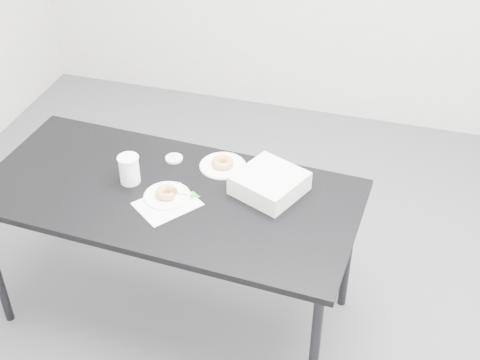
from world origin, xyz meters
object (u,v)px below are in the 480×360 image
(table, at_px, (169,202))
(scorecard, at_px, (167,204))
(coffee_cup, at_px, (129,169))
(pen, at_px, (187,195))
(plate_far, at_px, (223,166))
(bakery_box, at_px, (269,183))
(donut_near, at_px, (167,192))
(donut_far, at_px, (223,162))
(plate_near, at_px, (167,196))

(table, xyz_separation_m, scorecard, (0.03, -0.08, 0.06))
(coffee_cup, bearing_deg, pen, -6.14)
(plate_far, xyz_separation_m, coffee_cup, (-0.37, -0.23, 0.07))
(plate_far, xyz_separation_m, bakery_box, (0.26, -0.13, 0.04))
(scorecard, xyz_separation_m, plate_far, (0.15, 0.34, 0.00))
(pen, height_order, donut_near, donut_near)
(donut_near, bearing_deg, plate_far, 60.06)
(donut_near, height_order, plate_far, donut_near)
(scorecard, height_order, plate_far, plate_far)
(donut_near, distance_m, donut_far, 0.34)
(table, relative_size, plate_far, 7.96)
(scorecard, xyz_separation_m, plate_near, (-0.02, 0.05, 0.00))
(pen, distance_m, coffee_cup, 0.29)
(plate_near, xyz_separation_m, donut_near, (0.00, 0.00, 0.02))
(table, height_order, donut_near, donut_near)
(plate_near, relative_size, plate_far, 0.95)
(plate_near, height_order, donut_near, donut_near)
(donut_near, bearing_deg, bakery_box, 21.37)
(scorecard, bearing_deg, donut_far, 103.49)
(plate_near, bearing_deg, coffee_cup, 163.67)
(table, xyz_separation_m, bakery_box, (0.43, 0.14, 0.10))
(coffee_cup, bearing_deg, donut_far, 32.23)
(table, bearing_deg, plate_far, 59.26)
(donut_near, bearing_deg, pen, 18.45)
(donut_far, distance_m, bakery_box, 0.29)
(table, xyz_separation_m, donut_far, (0.18, 0.26, 0.08))
(donut_near, xyz_separation_m, coffee_cup, (-0.20, 0.06, 0.04))
(scorecard, relative_size, coffee_cup, 1.87)
(donut_near, distance_m, plate_far, 0.34)
(table, relative_size, donut_near, 17.86)
(plate_far, height_order, coffee_cup, coffee_cup)
(plate_near, bearing_deg, bakery_box, 21.37)
(scorecard, xyz_separation_m, donut_near, (-0.02, 0.05, 0.02))
(pen, relative_size, bakery_box, 0.44)
(donut_far, bearing_deg, bakery_box, -25.80)
(table, relative_size, pen, 14.64)
(table, xyz_separation_m, donut_near, (0.01, -0.03, 0.08))
(bakery_box, bearing_deg, donut_far, 177.78)
(table, bearing_deg, pen, 0.85)
(donut_near, relative_size, coffee_cup, 0.71)
(pen, xyz_separation_m, bakery_box, (0.34, 0.14, 0.04))
(pen, distance_m, donut_near, 0.09)
(donut_far, height_order, bakery_box, bakery_box)
(pen, bearing_deg, bakery_box, 16.05)
(plate_far, xyz_separation_m, donut_far, (0.00, 0.00, 0.02))
(coffee_cup, bearing_deg, donut_near, -16.33)
(table, distance_m, donut_near, 0.09)
(bakery_box, bearing_deg, coffee_cup, -146.67)
(donut_near, xyz_separation_m, donut_far, (0.17, 0.29, -0.00))
(table, relative_size, plate_near, 8.39)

